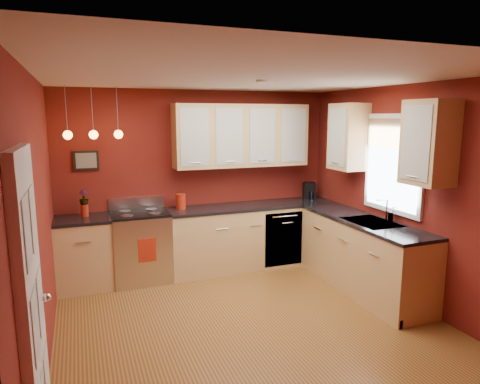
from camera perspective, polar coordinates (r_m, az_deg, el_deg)
name	(u,v)px	position (r m, az deg, el deg)	size (l,w,h in m)	color
floor	(254,327)	(4.80, 1.86, -17.57)	(4.20, 4.20, 0.00)	#9D662D
ceiling	(255,77)	(4.27, 2.06, 15.09)	(4.00, 4.20, 0.02)	beige
wall_back	(199,180)	(6.31, -5.44, 1.56)	(4.00, 0.02, 2.60)	maroon
wall_front	(398,282)	(2.62, 20.33, -11.18)	(4.00, 0.02, 2.60)	maroon
wall_left	(39,226)	(4.04, -25.26, -4.14)	(0.02, 4.20, 2.60)	maroon
wall_right	(411,196)	(5.44, 21.79, -0.47)	(0.02, 4.20, 2.60)	maroon
base_cabinets_back_left	(84,254)	(5.99, -20.04, -7.82)	(0.70, 0.60, 0.90)	tan
base_cabinets_back_right	(253,237)	(6.44, 1.71, -5.95)	(2.54, 0.60, 0.90)	tan
base_cabinets_right	(362,256)	(5.79, 15.99, -8.22)	(0.60, 2.10, 0.90)	tan
counter_back_left	(82,219)	(5.87, -20.32, -3.44)	(0.70, 0.62, 0.04)	black
counter_back_right	(253,206)	(6.33, 1.73, -1.86)	(2.54, 0.62, 0.04)	black
counter_right	(364,221)	(5.66, 16.22, -3.69)	(0.62, 2.10, 0.04)	black
gas_range	(141,246)	(6.03, -13.06, -7.05)	(0.76, 0.64, 1.11)	silver
dishwasher_front	(284,239)	(6.34, 5.83, -6.27)	(0.60, 0.02, 0.80)	silver
sink	(372,224)	(5.55, 17.16, -4.07)	(0.50, 0.70, 0.33)	gray
window	(393,161)	(5.59, 19.78, 3.95)	(0.06, 1.02, 1.22)	white
door_left_wall	(32,316)	(2.99, -25.94, -14.61)	(0.12, 0.82, 2.05)	white
upper_cabinets_back	(242,136)	(6.27, 0.23, 7.52)	(2.00, 0.35, 0.90)	tan
upper_cabinets_right	(383,139)	(5.49, 18.58, 6.66)	(0.35, 1.95, 0.90)	tan
wall_picture	(86,160)	(6.03, -19.82, 3.98)	(0.32, 0.03, 0.26)	black
pendant_lights	(94,134)	(5.68, -18.95, 7.32)	(0.71, 0.11, 0.66)	gray
red_canister	(181,201)	(6.06, -7.90, -1.25)	(0.14, 0.14, 0.22)	#A92412
red_vase	(85,210)	(5.92, -20.02, -2.32)	(0.10, 0.10, 0.16)	#A92412
flowers	(84,198)	(5.89, -20.11, -0.75)	(0.12, 0.12, 0.21)	#A92412
coffee_maker	(309,191)	(6.87, 9.24, 0.14)	(0.22, 0.21, 0.26)	black
soap_pump	(393,214)	(5.61, 19.74, -2.80)	(0.08, 0.09, 0.19)	silver
dish_towel	(147,250)	(5.71, -12.26, -7.58)	(0.23, 0.02, 0.31)	#A92412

